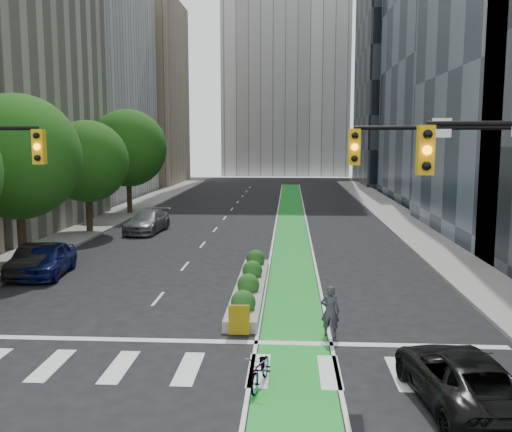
# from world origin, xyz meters

# --- Properties ---
(ground) EXTENTS (160.00, 160.00, 0.00)m
(ground) POSITION_xyz_m (0.00, 0.00, 0.00)
(ground) COLOR black
(ground) RESTS_ON ground
(sidewalk_left) EXTENTS (3.60, 90.00, 0.15)m
(sidewalk_left) POSITION_xyz_m (-11.80, 25.00, 0.07)
(sidewalk_left) COLOR gray
(sidewalk_left) RESTS_ON ground
(sidewalk_right) EXTENTS (3.60, 90.00, 0.15)m
(sidewalk_right) POSITION_xyz_m (11.80, 25.00, 0.07)
(sidewalk_right) COLOR gray
(sidewalk_right) RESTS_ON ground
(bike_lane_paint) EXTENTS (2.20, 70.00, 0.01)m
(bike_lane_paint) POSITION_xyz_m (3.00, 30.00, 0.01)
(bike_lane_paint) COLOR green
(bike_lane_paint) RESTS_ON ground
(building_tan_far) EXTENTS (14.00, 16.00, 26.00)m
(building_tan_far) POSITION_xyz_m (-20.00, 66.00, 13.00)
(building_tan_far) COLOR tan
(building_tan_far) RESTS_ON ground
(building_dark_end) EXTENTS (14.00, 18.00, 28.00)m
(building_dark_end) POSITION_xyz_m (20.00, 68.00, 14.00)
(building_dark_end) COLOR black
(building_dark_end) RESTS_ON ground
(tree_mid) EXTENTS (6.40, 6.40, 8.78)m
(tree_mid) POSITION_xyz_m (-11.00, 12.00, 5.57)
(tree_mid) COLOR black
(tree_mid) RESTS_ON ground
(tree_midfar) EXTENTS (5.60, 5.60, 7.76)m
(tree_midfar) POSITION_xyz_m (-11.00, 22.00, 4.95)
(tree_midfar) COLOR black
(tree_midfar) RESTS_ON ground
(tree_far) EXTENTS (6.60, 6.60, 9.00)m
(tree_far) POSITION_xyz_m (-11.00, 32.00, 5.69)
(tree_far) COLOR black
(tree_far) RESTS_ON ground
(signal_right) EXTENTS (5.82, 0.51, 7.20)m
(signal_right) POSITION_xyz_m (8.67, 0.47, 4.80)
(signal_right) COLOR black
(signal_right) RESTS_ON ground
(median_planter) EXTENTS (1.20, 10.26, 1.10)m
(median_planter) POSITION_xyz_m (1.20, 7.04, 0.37)
(median_planter) COLOR gray
(median_planter) RESTS_ON ground
(bicycle) EXTENTS (0.93, 1.82, 0.91)m
(bicycle) POSITION_xyz_m (2.11, -2.00, 0.46)
(bicycle) COLOR gray
(bicycle) RESTS_ON ground
(cyclist) EXTENTS (0.71, 0.56, 1.73)m
(cyclist) POSITION_xyz_m (4.20, 1.91, 0.87)
(cyclist) COLOR #332F38
(cyclist) RESTS_ON ground
(parked_car_left_near) EXTENTS (2.27, 4.75, 1.57)m
(parked_car_left_near) POSITION_xyz_m (-8.67, 9.68, 0.78)
(parked_car_left_near) COLOR #0C1248
(parked_car_left_near) RESTS_ON ground
(parked_car_left_mid) EXTENTS (1.83, 4.54, 1.47)m
(parked_car_left_mid) POSITION_xyz_m (-9.22, 9.67, 0.73)
(parked_car_left_mid) COLOR black
(parked_car_left_mid) RESTS_ON ground
(parked_car_left_far) EXTENTS (2.59, 5.44, 1.53)m
(parked_car_left_far) POSITION_xyz_m (-7.08, 22.52, 0.76)
(parked_car_left_far) COLOR #5C5E61
(parked_car_left_far) RESTS_ON ground
(parked_car_right) EXTENTS (2.80, 5.12, 1.36)m
(parked_car_right) POSITION_xyz_m (7.09, -2.74, 0.68)
(parked_car_right) COLOR black
(parked_car_right) RESTS_ON ground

